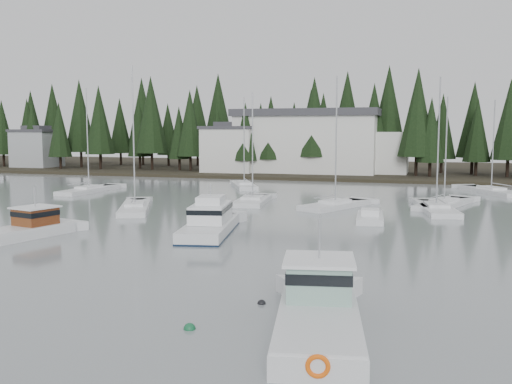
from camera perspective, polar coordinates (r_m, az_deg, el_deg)
far_shore_land at (r=113.92m, az=9.11°, el=2.18°), size 240.00×54.00×1.00m
conifer_treeline at (r=103.06m, az=8.25°, el=1.79°), size 200.00×22.00×20.00m
house_west at (r=100.48m, az=-2.56°, el=4.40°), size 9.54×7.42×8.75m
house_far_west at (r=122.84m, az=-21.06°, el=4.19°), size 8.48×7.42×8.25m
harbor_inn at (r=99.70m, az=6.29°, el=5.00°), size 29.50×11.50×10.90m
lobster_boat_brown at (r=44.36m, az=-22.48°, el=-3.65°), size 5.45×8.74×4.11m
cabin_cruiser_center at (r=42.93m, az=-4.62°, el=-3.28°), size 4.96×10.39×4.29m
lobster_boat_teal at (r=22.48m, az=6.27°, el=-12.19°), size 4.65×9.19×4.88m
sailboat_0 at (r=60.68m, az=-0.35°, el=-1.06°), size 4.02×8.74×12.19m
sailboat_1 at (r=57.71m, az=7.92°, el=-1.48°), size 6.42×9.32×13.59m
sailboat_3 at (r=56.84m, az=-11.99°, el=-1.67°), size 6.95×11.01×14.40m
sailboat_7 at (r=77.77m, az=-1.19°, el=0.52°), size 6.34×9.50×12.72m
sailboat_8 at (r=76.53m, az=22.45°, el=-0.04°), size 7.32×10.66×11.98m
sailboat_9 at (r=61.23m, az=18.29°, el=-1.32°), size 6.28×11.07×11.65m
sailboat_11 at (r=75.02m, az=-16.35°, el=0.07°), size 2.67×10.73×13.54m
sailboat_12 at (r=57.45m, az=17.57°, el=-1.75°), size 4.57×10.95×13.27m
runabout_1 at (r=49.64m, az=11.33°, el=-2.70°), size 2.74×5.83×1.42m
mooring_buoy_green at (r=22.82m, az=-6.66°, el=-13.45°), size 0.47×0.47×0.47m
mooring_buoy_dark at (r=25.75m, az=0.56°, el=-11.12°), size 0.38×0.38×0.38m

